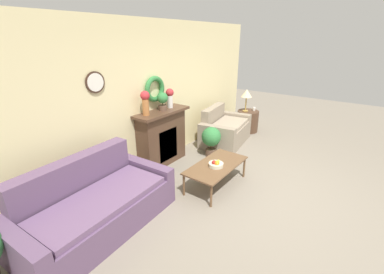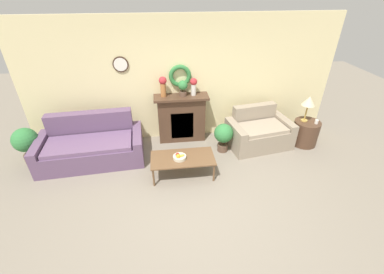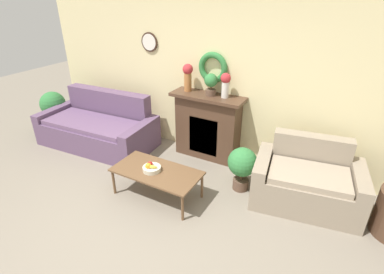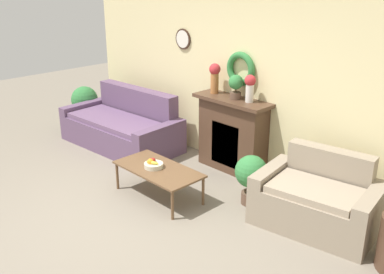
# 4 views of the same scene
# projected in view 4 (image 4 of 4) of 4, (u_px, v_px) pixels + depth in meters

# --- Properties ---
(ground_plane) EXTENTS (16.00, 16.00, 0.00)m
(ground_plane) POSITION_uv_depth(u_px,v_px,m) (110.00, 226.00, 5.20)
(ground_plane) COLOR gray
(wall_back) EXTENTS (6.80, 0.15, 2.70)m
(wall_back) POSITION_uv_depth(u_px,v_px,m) (246.00, 78.00, 6.28)
(wall_back) COLOR beige
(wall_back) RESTS_ON ground_plane
(fireplace) EXTENTS (1.18, 0.41, 1.09)m
(fireplace) POSITION_uv_depth(u_px,v_px,m) (232.00, 134.00, 6.46)
(fireplace) COLOR #4C3323
(fireplace) RESTS_ON ground_plane
(couch_left) EXTENTS (2.12, 1.13, 0.92)m
(couch_left) POSITION_uv_depth(u_px,v_px,m) (123.00, 127.00, 7.47)
(couch_left) COLOR #604766
(couch_left) RESTS_ON ground_plane
(loveseat_right) EXTENTS (1.46, 1.05, 0.85)m
(loveseat_right) POSITION_uv_depth(u_px,v_px,m) (317.00, 201.00, 5.12)
(loveseat_right) COLOR gray
(loveseat_right) RESTS_ON ground_plane
(coffee_table) EXTENTS (1.19, 0.59, 0.40)m
(coffee_table) POSITION_uv_depth(u_px,v_px,m) (158.00, 170.00, 5.74)
(coffee_table) COLOR brown
(coffee_table) RESTS_ON ground_plane
(fruit_bowl) EXTENTS (0.24, 0.24, 0.12)m
(fruit_bowl) POSITION_uv_depth(u_px,v_px,m) (153.00, 164.00, 5.74)
(fruit_bowl) COLOR beige
(fruit_bowl) RESTS_ON coffee_table
(vase_on_mantel_left) EXTENTS (0.16, 0.16, 0.43)m
(vase_on_mantel_left) POSITION_uv_depth(u_px,v_px,m) (215.00, 76.00, 6.44)
(vase_on_mantel_left) COLOR #AD6B38
(vase_on_mantel_left) RESTS_ON fireplace
(vase_on_mantel_right) EXTENTS (0.15, 0.15, 0.38)m
(vase_on_mantel_right) POSITION_uv_depth(u_px,v_px,m) (250.00, 86.00, 6.01)
(vase_on_mantel_right) COLOR silver
(vase_on_mantel_right) RESTS_ON fireplace
(potted_plant_on_mantel) EXTENTS (0.20, 0.20, 0.34)m
(potted_plant_on_mantel) POSITION_uv_depth(u_px,v_px,m) (236.00, 85.00, 6.16)
(potted_plant_on_mantel) COLOR brown
(potted_plant_on_mantel) RESTS_ON fireplace
(potted_plant_floor_by_couch) EXTENTS (0.49, 0.49, 0.77)m
(potted_plant_floor_by_couch) POSITION_uv_depth(u_px,v_px,m) (85.00, 102.00, 8.28)
(potted_plant_floor_by_couch) COLOR brown
(potted_plant_floor_by_couch) RESTS_ON ground_plane
(potted_plant_floor_by_loveseat) EXTENTS (0.41, 0.41, 0.65)m
(potted_plant_floor_by_loveseat) POSITION_uv_depth(u_px,v_px,m) (251.00, 174.00, 5.55)
(potted_plant_floor_by_loveseat) COLOR brown
(potted_plant_floor_by_loveseat) RESTS_ON ground_plane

